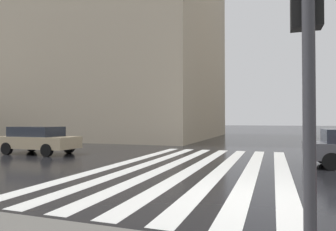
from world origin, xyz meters
TOP-DOWN VIEW (x-y plane):
  - ground_plane at (0.00, 0.00)m, footprint 220.00×220.00m
  - zebra_crossing at (4.00, 2.17)m, footprint 13.00×6.50m
  - haussmann_block_mid at (21.95, 16.75)m, footprint 18.91×23.08m
  - traffic_signal_post at (-3.61, -0.87)m, footprint 0.44×0.30m
  - car_champagne at (5.50, 10.96)m, footprint 1.85×4.10m

SIDE VIEW (x-z plane):
  - ground_plane at x=0.00m, z-range 0.00..0.00m
  - zebra_crossing at x=4.00m, z-range 0.00..0.01m
  - car_champagne at x=5.50m, z-range 0.05..1.46m
  - traffic_signal_post at x=-3.61m, z-range 0.90..4.25m
  - haussmann_block_mid at x=21.95m, z-range -0.24..22.92m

